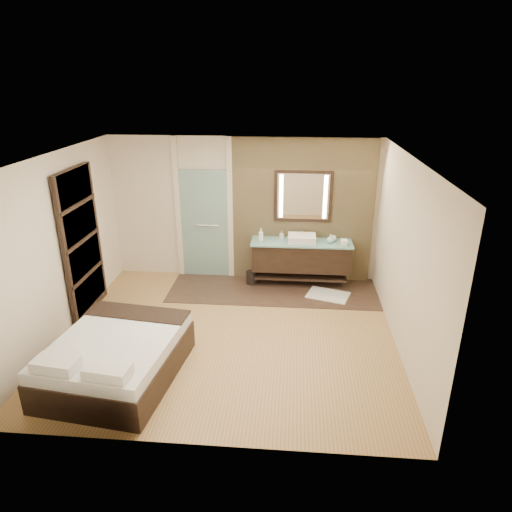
# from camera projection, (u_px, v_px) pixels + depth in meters

# --- Properties ---
(floor) EXTENTS (5.00, 5.00, 0.00)m
(floor) POSITION_uv_depth(u_px,v_px,m) (229.00, 335.00, 7.00)
(floor) COLOR olive
(floor) RESTS_ON ground
(tile_strip) EXTENTS (3.80, 1.30, 0.01)m
(tile_strip) POSITION_uv_depth(u_px,v_px,m) (273.00, 290.00, 8.43)
(tile_strip) COLOR #31221B
(tile_strip) RESTS_ON floor
(stone_wall) EXTENTS (2.60, 0.08, 2.70)m
(stone_wall) POSITION_uv_depth(u_px,v_px,m) (302.00, 212.00, 8.46)
(stone_wall) COLOR tan
(stone_wall) RESTS_ON floor
(vanity) EXTENTS (1.85, 0.55, 0.88)m
(vanity) POSITION_uv_depth(u_px,v_px,m) (301.00, 256.00, 8.47)
(vanity) COLOR black
(vanity) RESTS_ON stone_wall
(mirror_unit) EXTENTS (1.06, 0.04, 0.96)m
(mirror_unit) POSITION_uv_depth(u_px,v_px,m) (303.00, 196.00, 8.30)
(mirror_unit) COLOR black
(mirror_unit) RESTS_ON stone_wall
(frosted_door) EXTENTS (1.10, 0.12, 2.70)m
(frosted_door) POSITION_uv_depth(u_px,v_px,m) (205.00, 220.00, 8.67)
(frosted_door) COLOR #BAEBE1
(frosted_door) RESTS_ON floor
(shoji_partition) EXTENTS (0.06, 1.20, 2.40)m
(shoji_partition) POSITION_uv_depth(u_px,v_px,m) (82.00, 243.00, 7.30)
(shoji_partition) COLOR black
(shoji_partition) RESTS_ON floor
(bed) EXTENTS (1.69, 2.01, 0.71)m
(bed) POSITION_uv_depth(u_px,v_px,m) (117.00, 358.00, 5.92)
(bed) COLOR black
(bed) RESTS_ON floor
(bath_mat) EXTENTS (0.84, 0.70, 0.02)m
(bath_mat) POSITION_uv_depth(u_px,v_px,m) (328.00, 295.00, 8.21)
(bath_mat) COLOR silver
(bath_mat) RESTS_ON floor
(waste_bin) EXTENTS (0.25, 0.25, 0.26)m
(waste_bin) POSITION_uv_depth(u_px,v_px,m) (252.00, 278.00, 8.65)
(waste_bin) COLOR black
(waste_bin) RESTS_ON floor
(tissue_box) EXTENTS (0.13, 0.13, 0.10)m
(tissue_box) POSITION_uv_depth(u_px,v_px,m) (344.00, 243.00, 8.16)
(tissue_box) COLOR white
(tissue_box) RESTS_ON vanity
(soap_bottle_a) EXTENTS (0.11, 0.11, 0.24)m
(soap_bottle_a) POSITION_uv_depth(u_px,v_px,m) (261.00, 235.00, 8.34)
(soap_bottle_a) COLOR white
(soap_bottle_a) RESTS_ON vanity
(soap_bottle_b) EXTENTS (0.08, 0.08, 0.16)m
(soap_bottle_b) POSITION_uv_depth(u_px,v_px,m) (282.00, 235.00, 8.46)
(soap_bottle_b) COLOR #B2B2B2
(soap_bottle_b) RESTS_ON vanity
(soap_bottle_c) EXTENTS (0.14, 0.14, 0.16)m
(soap_bottle_c) POSITION_uv_depth(u_px,v_px,m) (330.00, 239.00, 8.27)
(soap_bottle_c) COLOR #ADDAD8
(soap_bottle_c) RESTS_ON vanity
(cup) EXTENTS (0.17, 0.17, 0.10)m
(cup) POSITION_uv_depth(u_px,v_px,m) (333.00, 239.00, 8.36)
(cup) COLOR white
(cup) RESTS_ON vanity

